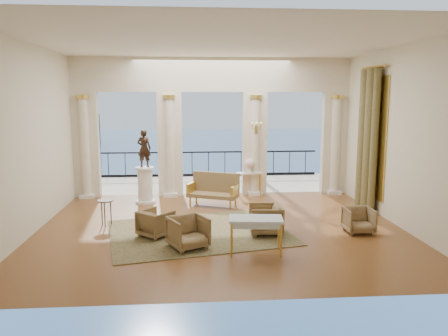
{
  "coord_description": "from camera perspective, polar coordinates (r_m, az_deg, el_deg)",
  "views": [
    {
      "loc": [
        -0.7,
        -10.52,
        3.22
      ],
      "look_at": [
        0.13,
        0.6,
        1.42
      ],
      "focal_mm": 35.0,
      "sensor_mm": 36.0,
      "label": 1
    }
  ],
  "objects": [
    {
      "name": "headland",
      "position": [
        85.91,
        -24.3,
        4.2
      ],
      "size": [
        22.0,
        18.0,
        6.0
      ],
      "primitive_type": "cube",
      "color": "black",
      "rests_on": "sea"
    },
    {
      "name": "side_table",
      "position": [
        11.45,
        -15.23,
        -4.52
      ],
      "size": [
        0.41,
        0.41,
        0.67
      ],
      "color": "black",
      "rests_on": "ground"
    },
    {
      "name": "wall_sconce",
      "position": [
        14.22,
        4.23,
        5.14
      ],
      "size": [
        0.3,
        0.11,
        0.33
      ],
      "color": "gold",
      "rests_on": "arcade"
    },
    {
      "name": "urn",
      "position": [
        14.36,
        3.32,
        0.47
      ],
      "size": [
        0.35,
        0.35,
        0.47
      ],
      "color": "white",
      "rests_on": "console_table"
    },
    {
      "name": "balustrade",
      "position": [
        18.15,
        -2.03,
        0.25
      ],
      "size": [
        9.0,
        0.06,
        1.03
      ],
      "color": "black",
      "rests_on": "terrace"
    },
    {
      "name": "palm_tree",
      "position": [
        17.35,
        4.77,
        12.01
      ],
      "size": [
        2.0,
        2.0,
        4.5
      ],
      "color": "#4C3823",
      "rests_on": "terrace"
    },
    {
      "name": "settee",
      "position": [
        13.17,
        -1.31,
        -2.81
      ],
      "size": [
        1.61,
        1.17,
        0.98
      ],
      "rotation": [
        0.0,
        0.0,
        -0.41
      ],
      "color": "#42391E",
      "rests_on": "ground"
    },
    {
      "name": "armchair_c",
      "position": [
        10.51,
        5.47,
        -6.51
      ],
      "size": [
        0.74,
        0.79,
        0.78
      ],
      "primitive_type": "imported",
      "rotation": [
        0.0,
        0.0,
        -1.62
      ],
      "color": "#42391E",
      "rests_on": "ground"
    },
    {
      "name": "console_table",
      "position": [
        14.42,
        3.3,
        -1.1
      ],
      "size": [
        0.86,
        0.42,
        0.79
      ],
      "rotation": [
        0.0,
        0.0,
        0.12
      ],
      "color": "silver",
      "rests_on": "ground"
    },
    {
      "name": "sea",
      "position": [
        71.12,
        -3.7,
        1.7
      ],
      "size": [
        160.0,
        160.0,
        0.0
      ],
      "primitive_type": "plane",
      "color": "#225493",
      "rests_on": "ground"
    },
    {
      "name": "window_frame",
      "position": [
        13.13,
        18.96,
        3.78
      ],
      "size": [
        0.04,
        1.6,
        3.4
      ],
      "primitive_type": "cube",
      "color": "gold",
      "rests_on": "room_walls"
    },
    {
      "name": "curtain",
      "position": [
        13.07,
        18.19,
        3.43
      ],
      "size": [
        0.33,
        1.4,
        4.09
      ],
      "color": "brown",
      "rests_on": "ground"
    },
    {
      "name": "armchair_d",
      "position": [
        10.41,
        -8.91,
        -6.96
      ],
      "size": [
        0.93,
        0.92,
        0.7
      ],
      "primitive_type": "imported",
      "rotation": [
        0.0,
        0.0,
        2.42
      ],
      "color": "#42391E",
      "rests_on": "ground"
    },
    {
      "name": "rug",
      "position": [
        10.68,
        -3.34,
        -8.35
      ],
      "size": [
        4.75,
        4.04,
        0.02
      ],
      "primitive_type": "cube",
      "rotation": [
        0.0,
        0.0,
        0.21
      ],
      "color": "#2D3017",
      "rests_on": "ground"
    },
    {
      "name": "statue",
      "position": [
        13.47,
        -10.4,
        2.53
      ],
      "size": [
        0.47,
        0.36,
        1.15
      ],
      "primitive_type": "imported",
      "rotation": [
        0.0,
        0.0,
        2.92
      ],
      "color": "black",
      "rests_on": "pedestal"
    },
    {
      "name": "floor",
      "position": [
        11.02,
        -0.46,
        -7.82
      ],
      "size": [
        9.0,
        9.0,
        0.0
      ],
      "primitive_type": "plane",
      "color": "#542B15",
      "rests_on": "ground"
    },
    {
      "name": "game_table",
      "position": [
        9.14,
        4.18,
        -6.99
      ],
      "size": [
        1.16,
        0.71,
        0.76
      ],
      "rotation": [
        0.0,
        0.0,
        -0.1
      ],
      "color": "#ADC2D6",
      "rests_on": "ground"
    },
    {
      "name": "armchair_a",
      "position": [
        9.54,
        -4.71,
        -8.17
      ],
      "size": [
        0.98,
        0.96,
        0.77
      ],
      "primitive_type": "imported",
      "rotation": [
        0.0,
        0.0,
        0.47
      ],
      "color": "#42391E",
      "rests_on": "ground"
    },
    {
      "name": "arcade",
      "position": [
        14.37,
        -1.51,
        6.62
      ],
      "size": [
        9.0,
        0.56,
        4.5
      ],
      "color": "beige",
      "rests_on": "ground"
    },
    {
      "name": "pedestal",
      "position": [
        13.65,
        -10.26,
        -2.3
      ],
      "size": [
        0.61,
        0.61,
        1.13
      ],
      "color": "silver",
      "rests_on": "ground"
    },
    {
      "name": "terrace",
      "position": [
        16.66,
        -1.8,
        -2.16
      ],
      "size": [
        10.0,
        3.6,
        0.1
      ],
      "primitive_type": "cube",
      "color": "#B3AA98",
      "rests_on": "ground"
    },
    {
      "name": "room_walls",
      "position": [
        9.43,
        -0.03,
        7.09
      ],
      "size": [
        9.0,
        9.0,
        9.0
      ],
      "color": "beige",
      "rests_on": "ground"
    },
    {
      "name": "armchair_b",
      "position": [
        11.06,
        17.2,
        -6.38
      ],
      "size": [
        0.65,
        0.61,
        0.67
      ],
      "primitive_type": "imported",
      "rotation": [
        0.0,
        0.0,
        0.01
      ],
      "color": "#42391E",
      "rests_on": "ground"
    }
  ]
}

